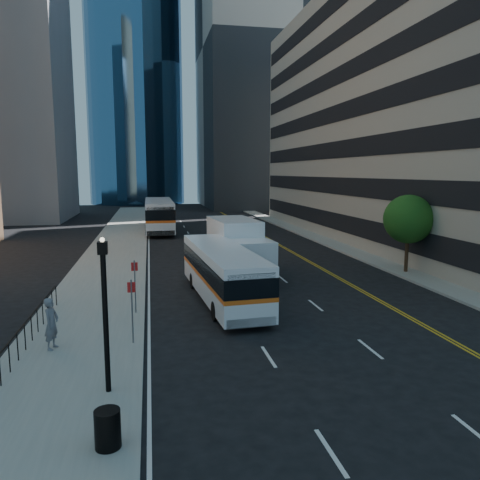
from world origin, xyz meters
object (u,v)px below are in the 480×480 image
(street_tree, at_px, (408,219))
(box_truck, at_px, (238,247))
(bus_front, at_px, (222,272))
(trash_can, at_px, (108,429))
(lamp_post, at_px, (105,308))
(bus_rear, at_px, (159,214))
(pedestrian, at_px, (51,324))

(street_tree, distance_m, box_truck, 11.32)
(bus_front, distance_m, trash_can, 13.73)
(lamp_post, relative_size, bus_rear, 0.33)
(bus_rear, xyz_separation_m, trash_can, (-2.16, -43.09, -1.31))
(bus_front, relative_size, pedestrian, 5.67)
(street_tree, height_order, trash_can, street_tree)
(street_tree, relative_size, lamp_post, 1.12)
(street_tree, xyz_separation_m, pedestrian, (-20.33, -10.06, -2.52))
(street_tree, bearing_deg, trash_can, -136.24)
(lamp_post, height_order, box_truck, lamp_post)
(box_truck, relative_size, trash_can, 8.28)
(lamp_post, height_order, pedestrian, lamp_post)
(lamp_post, bearing_deg, street_tree, 37.87)
(pedestrian, bearing_deg, lamp_post, -131.82)
(street_tree, distance_m, lamp_post, 22.82)
(lamp_post, xyz_separation_m, trash_can, (0.24, -3.01, -2.10))
(pedestrian, bearing_deg, box_truck, -21.32)
(lamp_post, relative_size, bus_front, 0.41)
(trash_can, bearing_deg, bus_rear, 87.13)
(bus_front, distance_m, box_truck, 5.89)
(street_tree, height_order, bus_front, street_tree)
(lamp_post, distance_m, pedestrian, 4.85)
(box_truck, xyz_separation_m, trash_can, (-6.66, -18.41, -1.30))
(lamp_post, distance_m, bus_rear, 40.16)
(bus_front, bearing_deg, lamp_post, -121.16)
(box_truck, bearing_deg, trash_can, -114.58)
(street_tree, bearing_deg, bus_front, -162.25)
(lamp_post, height_order, bus_front, lamp_post)
(bus_rear, bearing_deg, bus_front, -85.14)
(street_tree, distance_m, pedestrian, 22.83)
(lamp_post, xyz_separation_m, bus_front, (5.00, 9.84, -1.19))
(bus_rear, distance_m, trash_can, 43.16)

